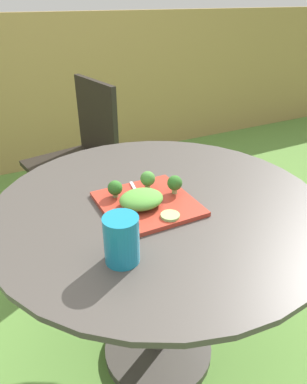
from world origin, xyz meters
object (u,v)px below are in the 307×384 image
at_px(salad_plate, 147,204).
at_px(drinking_glass, 122,242).
at_px(patio_chair, 82,148).
at_px(fork, 138,195).

distance_m(salad_plate, drinking_glass, 0.27).
height_order(patio_chair, fork, patio_chair).
distance_m(patio_chair, salad_plate, 1.09).
height_order(salad_plate, drinking_glass, drinking_glass).
xyz_separation_m(drinking_glass, fork, (0.16, 0.25, -0.04)).
height_order(patio_chair, salad_plate, patio_chair).
bearing_deg(patio_chair, salad_plate, -95.03).
relative_size(patio_chair, fork, 5.82).
relative_size(drinking_glass, fork, 0.80).
bearing_deg(fork, salad_plate, -77.07).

